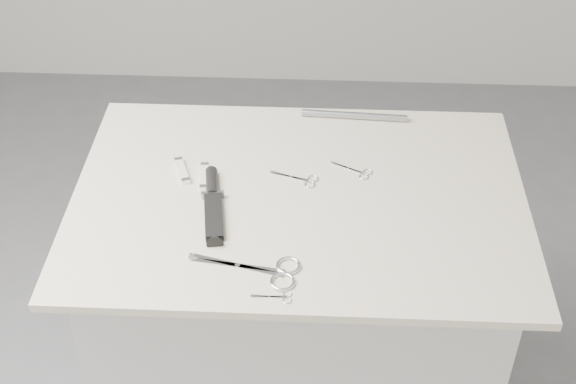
{
  "coord_description": "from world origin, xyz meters",
  "views": [
    {
      "loc": [
        0.04,
        -1.36,
        2.04
      ],
      "look_at": [
        -0.02,
        0.01,
        0.92
      ],
      "focal_mm": 50.0,
      "sensor_mm": 36.0,
      "label": 1
    }
  ],
  "objects_px": {
    "plinth": "(297,336)",
    "embroidery_scissors_a": "(302,179)",
    "pocket_knife_b": "(204,176)",
    "pocket_knife_a": "(182,171)",
    "tiny_scissors": "(277,297)",
    "embroidery_scissors_b": "(357,171)",
    "sheathed_knife": "(213,201)",
    "metal_rail": "(354,116)",
    "large_shears": "(268,271)"
  },
  "relations": [
    {
      "from": "pocket_knife_a",
      "to": "embroidery_scissors_a",
      "type": "bearing_deg",
      "value": -113.42
    },
    {
      "from": "tiny_scissors",
      "to": "pocket_knife_a",
      "type": "height_order",
      "value": "pocket_knife_a"
    },
    {
      "from": "pocket_knife_b",
      "to": "pocket_knife_a",
      "type": "bearing_deg",
      "value": 64.63
    },
    {
      "from": "embroidery_scissors_a",
      "to": "metal_rail",
      "type": "xyz_separation_m",
      "value": [
        0.12,
        0.25,
        0.01
      ]
    },
    {
      "from": "large_shears",
      "to": "metal_rail",
      "type": "height_order",
      "value": "metal_rail"
    },
    {
      "from": "embroidery_scissors_b",
      "to": "pocket_knife_b",
      "type": "bearing_deg",
      "value": -145.77
    },
    {
      "from": "tiny_scissors",
      "to": "pocket_knife_b",
      "type": "relative_size",
      "value": 0.83
    },
    {
      "from": "large_shears",
      "to": "embroidery_scissors_a",
      "type": "distance_m",
      "value": 0.3
    },
    {
      "from": "tiny_scissors",
      "to": "pocket_knife_b",
      "type": "xyz_separation_m",
      "value": [
        -0.19,
        0.36,
        0.0
      ]
    },
    {
      "from": "large_shears",
      "to": "sheathed_knife",
      "type": "xyz_separation_m",
      "value": [
        -0.13,
        0.2,
        0.01
      ]
    },
    {
      "from": "pocket_knife_a",
      "to": "pocket_knife_b",
      "type": "relative_size",
      "value": 0.98
    },
    {
      "from": "tiny_scissors",
      "to": "pocket_knife_b",
      "type": "height_order",
      "value": "pocket_knife_b"
    },
    {
      "from": "embroidery_scissors_a",
      "to": "pocket_knife_b",
      "type": "distance_m",
      "value": 0.22
    },
    {
      "from": "embroidery_scissors_a",
      "to": "embroidery_scissors_b",
      "type": "xyz_separation_m",
      "value": [
        0.13,
        0.04,
        -0.0
      ]
    },
    {
      "from": "embroidery_scissors_a",
      "to": "metal_rail",
      "type": "distance_m",
      "value": 0.28
    },
    {
      "from": "embroidery_scissors_b",
      "to": "pocket_knife_b",
      "type": "relative_size",
      "value": 1.04
    },
    {
      "from": "tiny_scissors",
      "to": "sheathed_knife",
      "type": "distance_m",
      "value": 0.31
    },
    {
      "from": "embroidery_scissors_b",
      "to": "tiny_scissors",
      "type": "distance_m",
      "value": 0.43
    },
    {
      "from": "embroidery_scissors_a",
      "to": "tiny_scissors",
      "type": "relative_size",
      "value": 1.43
    },
    {
      "from": "pocket_knife_b",
      "to": "plinth",
      "type": "bearing_deg",
      "value": -109.16
    },
    {
      "from": "sheathed_knife",
      "to": "metal_rail",
      "type": "height_order",
      "value": "sheathed_knife"
    },
    {
      "from": "plinth",
      "to": "embroidery_scissors_b",
      "type": "bearing_deg",
      "value": 35.08
    },
    {
      "from": "embroidery_scissors_a",
      "to": "embroidery_scissors_b",
      "type": "distance_m",
      "value": 0.13
    },
    {
      "from": "sheathed_knife",
      "to": "pocket_knife_b",
      "type": "relative_size",
      "value": 2.48
    },
    {
      "from": "embroidery_scissors_a",
      "to": "embroidery_scissors_b",
      "type": "bearing_deg",
      "value": 33.89
    },
    {
      "from": "plinth",
      "to": "large_shears",
      "type": "xyz_separation_m",
      "value": [
        -0.05,
        -0.24,
        0.47
      ]
    },
    {
      "from": "embroidery_scissors_b",
      "to": "sheathed_knife",
      "type": "distance_m",
      "value": 0.34
    },
    {
      "from": "embroidery_scissors_b",
      "to": "sheathed_knife",
      "type": "xyz_separation_m",
      "value": [
        -0.32,
        -0.13,
        0.01
      ]
    },
    {
      "from": "embroidery_scissors_a",
      "to": "pocket_knife_b",
      "type": "relative_size",
      "value": 1.19
    },
    {
      "from": "plinth",
      "to": "embroidery_scissors_a",
      "type": "relative_size",
      "value": 8.04
    },
    {
      "from": "embroidery_scissors_a",
      "to": "large_shears",
      "type": "bearing_deg",
      "value": -82.97
    },
    {
      "from": "sheathed_knife",
      "to": "metal_rail",
      "type": "xyz_separation_m",
      "value": [
        0.31,
        0.35,
        0.0
      ]
    },
    {
      "from": "tiny_scissors",
      "to": "plinth",
      "type": "bearing_deg",
      "value": 84.07
    },
    {
      "from": "embroidery_scissors_a",
      "to": "sheathed_knife",
      "type": "xyz_separation_m",
      "value": [
        -0.19,
        -0.09,
        0.01
      ]
    },
    {
      "from": "tiny_scissors",
      "to": "pocket_knife_a",
      "type": "relative_size",
      "value": 0.84
    },
    {
      "from": "metal_rail",
      "to": "large_shears",
      "type": "bearing_deg",
      "value": -108.01
    },
    {
      "from": "sheathed_knife",
      "to": "pocket_knife_a",
      "type": "bearing_deg",
      "value": 29.43
    },
    {
      "from": "sheathed_knife",
      "to": "large_shears",
      "type": "bearing_deg",
      "value": -155.18
    },
    {
      "from": "embroidery_scissors_b",
      "to": "pocket_knife_a",
      "type": "xyz_separation_m",
      "value": [
        -0.4,
        -0.02,
        0.0
      ]
    },
    {
      "from": "tiny_scissors",
      "to": "sheathed_knife",
      "type": "xyz_separation_m",
      "value": [
        -0.16,
        0.27,
        0.01
      ]
    },
    {
      "from": "tiny_scissors",
      "to": "pocket_knife_a",
      "type": "xyz_separation_m",
      "value": [
        -0.24,
        0.38,
        0.0
      ]
    },
    {
      "from": "embroidery_scissors_a",
      "to": "sheathed_knife",
      "type": "height_order",
      "value": "sheathed_knife"
    },
    {
      "from": "plinth",
      "to": "sheathed_knife",
      "type": "bearing_deg",
      "value": -168.86
    },
    {
      "from": "plinth",
      "to": "large_shears",
      "type": "relative_size",
      "value": 4.03
    },
    {
      "from": "large_shears",
      "to": "pocket_knife_a",
      "type": "height_order",
      "value": "pocket_knife_a"
    },
    {
      "from": "plinth",
      "to": "embroidery_scissors_a",
      "type": "height_order",
      "value": "embroidery_scissors_a"
    },
    {
      "from": "large_shears",
      "to": "embroidery_scissors_a",
      "type": "xyz_separation_m",
      "value": [
        0.06,
        0.29,
        -0.0
      ]
    },
    {
      "from": "embroidery_scissors_a",
      "to": "embroidery_scissors_b",
      "type": "height_order",
      "value": "same"
    },
    {
      "from": "embroidery_scissors_a",
      "to": "tiny_scissors",
      "type": "height_order",
      "value": "same"
    },
    {
      "from": "embroidery_scissors_a",
      "to": "pocket_knife_a",
      "type": "distance_m",
      "value": 0.27
    }
  ]
}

